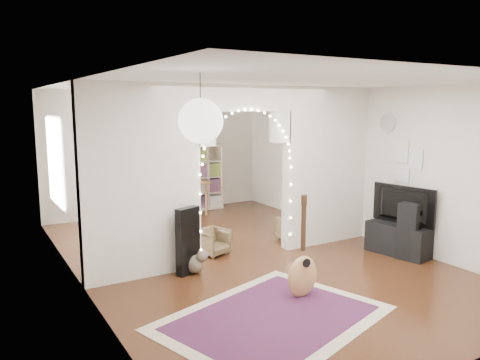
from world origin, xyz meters
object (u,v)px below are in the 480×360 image
dining_table (178,185)px  dining_chair_right (292,229)px  bookcase (191,178)px  floor_speaker (410,231)px  media_console (398,239)px  dining_chair_left (213,242)px  acoustic_guitar (303,260)px

dining_table → dining_chair_right: (0.98, -2.80, -0.47)m
bookcase → dining_table: bookcase is taller
floor_speaker → media_console: (-0.00, 0.23, -0.20)m
bookcase → dining_chair_right: size_ratio=3.26×
media_console → dining_chair_left: (-2.58, 1.52, -0.04)m
dining_table → dining_chair_right: bearing=-74.9°
media_console → dining_table: (-1.97, 4.32, 0.43)m
floor_speaker → media_console: bearing=72.9°
floor_speaker → media_console: floor_speaker is taller
acoustic_guitar → dining_chair_left: 2.11m
acoustic_guitar → dining_chair_right: (1.40, 2.09, -0.27)m
acoustic_guitar → floor_speaker: 2.42m
acoustic_guitar → dining_chair_left: acoustic_guitar is taller
floor_speaker → dining_chair_right: bearing=102.1°
dining_chair_left → dining_chair_right: dining_chair_left is taller
dining_chair_left → dining_chair_right: size_ratio=1.00×
media_console → bookcase: size_ratio=0.66×
media_console → dining_chair_right: 1.82m
dining_chair_right → bookcase: bearing=108.2°
floor_speaker → dining_table: bearing=96.1°
bookcase → dining_table: bearing=-142.2°
bookcase → dining_chair_right: (0.51, -3.15, -0.54)m
floor_speaker → dining_chair_left: 3.13m
acoustic_guitar → media_console: bearing=12.2°
media_console → dining_chair_right: size_ratio=2.16×
acoustic_guitar → floor_speaker: acoustic_guitar is taller
floor_speaker → dining_chair_right: floor_speaker is taller
media_console → dining_chair_right: bearing=113.2°
dining_table → media_console: bearing=-69.7°
media_console → dining_table: dining_table is taller
media_console → dining_chair_left: 2.99m
acoustic_guitar → floor_speaker: size_ratio=1.24×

